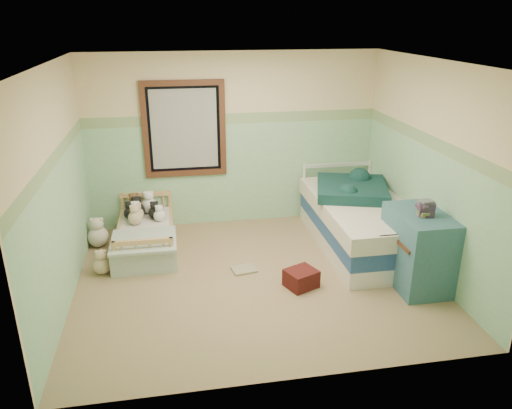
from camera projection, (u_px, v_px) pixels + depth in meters
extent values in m
cube|color=#7A654F|center=(255.00, 278.00, 5.93)|extent=(4.20, 3.60, 0.02)
cube|color=silver|center=(255.00, 61.00, 5.02)|extent=(4.20, 3.60, 0.02)
cube|color=beige|center=(234.00, 141.00, 7.12)|extent=(4.20, 0.04, 2.50)
cube|color=beige|center=(295.00, 250.00, 3.82)|extent=(4.20, 0.04, 2.50)
cube|color=beige|center=(57.00, 190.00, 5.13)|extent=(0.04, 3.60, 2.50)
cube|color=beige|center=(430.00, 169.00, 5.81)|extent=(0.04, 3.60, 2.50)
cube|color=#86B894|center=(234.00, 174.00, 7.29)|extent=(4.20, 0.01, 1.50)
cube|color=#467D4B|center=(233.00, 118.00, 6.99)|extent=(4.20, 0.01, 0.15)
cube|color=#392012|center=(184.00, 129.00, 6.90)|extent=(1.16, 0.06, 1.36)
cube|color=beige|center=(184.00, 129.00, 6.91)|extent=(0.92, 0.01, 1.12)
cube|color=tan|center=(146.00, 242.00, 6.64)|extent=(0.74, 1.47, 0.19)
cube|color=silver|center=(145.00, 231.00, 6.58)|extent=(0.67, 1.41, 0.12)
cube|color=#79B1D7|center=(144.00, 240.00, 6.14)|extent=(0.80, 0.74, 0.03)
sphere|color=brown|center=(135.00, 207.00, 6.96)|extent=(0.21, 0.21, 0.21)
sphere|color=white|center=(149.00, 206.00, 6.99)|extent=(0.22, 0.22, 0.22)
sphere|color=beige|center=(138.00, 214.00, 6.77)|extent=(0.17, 0.17, 0.17)
sphere|color=black|center=(155.00, 213.00, 6.81)|extent=(0.17, 0.17, 0.17)
sphere|color=beige|center=(98.00, 237.00, 6.68)|extent=(0.28, 0.28, 0.28)
sphere|color=beige|center=(102.00, 266.00, 5.98)|extent=(0.21, 0.21, 0.21)
cube|color=white|center=(360.00, 239.00, 6.68)|extent=(1.09, 2.18, 0.22)
cube|color=navy|center=(361.00, 224.00, 6.60)|extent=(1.09, 2.18, 0.22)
cube|color=silver|center=(362.00, 209.00, 6.52)|extent=(1.13, 2.22, 0.22)
cube|color=black|center=(352.00, 189.00, 6.72)|extent=(1.17, 1.20, 0.14)
cube|color=#29646F|center=(417.00, 249.00, 5.64)|extent=(0.55, 0.89, 0.89)
cube|color=#401F1D|center=(426.00, 209.00, 5.39)|extent=(0.19, 0.16, 0.16)
cube|color=maroon|center=(301.00, 278.00, 5.69)|extent=(0.42, 0.40, 0.21)
cube|color=gold|center=(244.00, 270.00, 6.08)|extent=(0.32, 0.27, 0.03)
sphere|color=black|center=(130.00, 213.00, 6.79)|extent=(0.17, 0.17, 0.17)
sphere|color=white|center=(136.00, 213.00, 6.78)|extent=(0.18, 0.18, 0.18)
sphere|color=beige|center=(135.00, 218.00, 6.61)|extent=(0.19, 0.19, 0.19)
sphere|color=white|center=(159.00, 216.00, 6.73)|extent=(0.16, 0.16, 0.16)
sphere|color=black|center=(137.00, 210.00, 6.85)|extent=(0.21, 0.21, 0.21)
sphere|color=beige|center=(148.00, 206.00, 7.03)|extent=(0.19, 0.19, 0.19)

